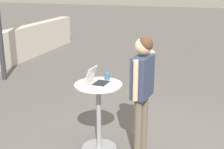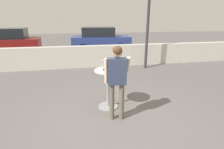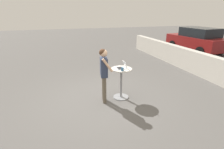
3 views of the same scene
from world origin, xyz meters
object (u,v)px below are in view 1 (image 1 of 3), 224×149
(cafe_table, at_px, (99,111))
(laptop, at_px, (97,80))
(coffee_mug, at_px, (107,76))
(standing_person, at_px, (142,82))

(cafe_table, distance_m, laptop, 0.45)
(cafe_table, bearing_deg, coffee_mug, -13.44)
(coffee_mug, distance_m, standing_person, 0.56)
(cafe_table, xyz_separation_m, standing_person, (0.09, -0.60, 0.47))
(laptop, distance_m, standing_person, 0.62)
(laptop, bearing_deg, coffee_mug, -17.30)
(cafe_table, relative_size, standing_person, 0.60)
(coffee_mug, bearing_deg, standing_person, -103.56)
(laptop, bearing_deg, standing_person, -81.91)
(coffee_mug, relative_size, standing_person, 0.07)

